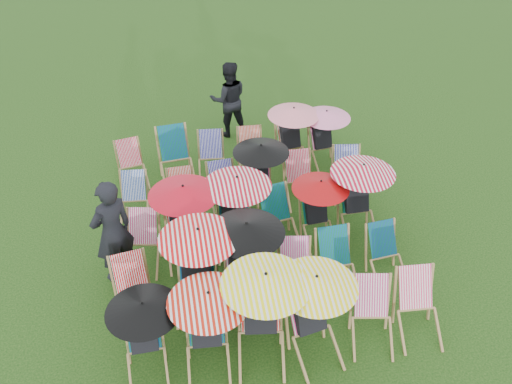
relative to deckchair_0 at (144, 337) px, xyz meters
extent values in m
plane|color=black|center=(1.91, 2.13, -0.63)|extent=(100.00, 100.00, 0.00)
cube|color=#09622B|center=(-0.02, 0.17, -0.05)|extent=(0.45, 0.34, 0.53)
cube|color=black|center=(-0.02, 0.13, -0.05)|extent=(0.38, 0.39, 0.55)
sphere|color=tan|center=(-0.02, 0.22, 0.24)|extent=(0.19, 0.19, 0.19)
cylinder|color=black|center=(0.04, 0.09, 0.19)|extent=(0.03, 0.03, 0.64)
cone|color=black|center=(0.04, 0.09, 0.49)|extent=(1.01, 1.01, 0.16)
cube|color=#0B7629|center=(0.84, 0.10, 0.01)|extent=(0.51, 0.39, 0.58)
cube|color=black|center=(0.84, 0.05, 0.01)|extent=(0.43, 0.45, 0.61)
sphere|color=tan|center=(0.84, 0.15, 0.33)|extent=(0.21, 0.21, 0.21)
cylinder|color=black|center=(0.89, 0.00, 0.28)|extent=(0.03, 0.03, 0.71)
cone|color=red|center=(0.89, 0.00, 0.60)|extent=(1.11, 1.11, 0.17)
cube|color=red|center=(1.62, 0.17, 0.08)|extent=(0.59, 0.47, 0.64)
cube|color=black|center=(1.61, 0.12, 0.08)|extent=(0.51, 0.52, 0.67)
sphere|color=tan|center=(1.63, 0.23, 0.43)|extent=(0.23, 0.23, 0.23)
cylinder|color=black|center=(1.67, 0.06, 0.37)|extent=(0.03, 0.03, 0.78)
cone|color=#FFF50D|center=(1.67, 0.06, 0.73)|extent=(1.23, 1.23, 0.19)
cube|color=#D12970|center=(2.26, 0.06, 0.03)|extent=(0.57, 0.46, 0.60)
cube|color=black|center=(2.27, 0.01, 0.03)|extent=(0.50, 0.51, 0.63)
sphere|color=tan|center=(2.25, 0.11, 0.36)|extent=(0.22, 0.22, 0.22)
cylinder|color=black|center=(2.34, -0.02, 0.31)|extent=(0.03, 0.03, 0.73)
cone|color=yellow|center=(2.34, -0.02, 0.65)|extent=(1.15, 1.15, 0.18)
cube|color=#D12970|center=(3.26, 0.14, 0.00)|extent=(0.54, 0.44, 0.57)
cube|color=#F53165|center=(3.94, 0.16, 0.02)|extent=(0.52, 0.40, 0.59)
cube|color=red|center=(-0.18, 1.27, 0.00)|extent=(0.53, 0.42, 0.57)
cube|color=#0A6C3B|center=(0.84, 1.26, 0.06)|extent=(0.57, 0.46, 0.62)
cube|color=black|center=(0.83, 1.21, 0.06)|extent=(0.50, 0.51, 0.65)
sphere|color=tan|center=(0.85, 1.32, 0.40)|extent=(0.23, 0.23, 0.23)
cylinder|color=black|center=(0.89, 1.15, 0.35)|extent=(0.03, 0.03, 0.77)
cone|color=red|center=(0.89, 1.15, 0.70)|extent=(1.20, 1.20, 0.19)
cube|color=#FB3288|center=(1.57, 1.31, 0.04)|extent=(0.57, 0.47, 0.61)
cube|color=black|center=(1.56, 1.26, 0.04)|extent=(0.50, 0.52, 0.64)
sphere|color=tan|center=(1.58, 1.36, 0.37)|extent=(0.22, 0.22, 0.22)
cylinder|color=black|center=(1.61, 1.20, 0.32)|extent=(0.03, 0.03, 0.74)
cone|color=black|center=(1.61, 1.20, 0.66)|extent=(1.17, 1.17, 0.18)
cube|color=#FE329E|center=(2.37, 1.22, -0.04)|extent=(0.50, 0.40, 0.53)
cube|color=#0A6B28|center=(3.02, 1.24, 0.01)|extent=(0.50, 0.37, 0.58)
cube|color=#085E2F|center=(3.87, 1.31, -0.04)|extent=(0.48, 0.37, 0.53)
cube|color=#D72B6D|center=(0.04, 2.34, -0.02)|extent=(0.52, 0.42, 0.55)
cube|color=red|center=(0.70, 2.41, 0.04)|extent=(0.51, 0.38, 0.60)
cube|color=black|center=(0.70, 2.36, 0.03)|extent=(0.42, 0.44, 0.63)
sphere|color=tan|center=(0.70, 2.46, 0.36)|extent=(0.22, 0.22, 0.22)
cylinder|color=black|center=(0.77, 2.32, 0.31)|extent=(0.03, 0.03, 0.74)
cone|color=red|center=(0.77, 2.32, 0.65)|extent=(1.16, 1.16, 0.18)
cube|color=#0A7141|center=(1.61, 2.48, 0.04)|extent=(0.55, 0.43, 0.60)
cube|color=black|center=(1.60, 2.43, 0.04)|extent=(0.47, 0.48, 0.63)
sphere|color=tan|center=(1.61, 2.54, 0.37)|extent=(0.22, 0.22, 0.22)
cylinder|color=black|center=(1.66, 2.38, 0.32)|extent=(0.03, 0.03, 0.74)
cone|color=#B4091B|center=(1.66, 2.38, 0.66)|extent=(1.16, 1.16, 0.18)
cube|color=#0A6E28|center=(2.32, 2.50, 0.01)|extent=(0.54, 0.44, 0.58)
cube|color=#096826|center=(3.02, 2.37, -0.06)|extent=(0.45, 0.35, 0.51)
cube|color=black|center=(3.02, 2.32, -0.06)|extent=(0.38, 0.40, 0.54)
sphere|color=tan|center=(3.01, 2.41, 0.22)|extent=(0.19, 0.19, 0.19)
cylinder|color=black|center=(3.08, 2.29, 0.17)|extent=(0.03, 0.03, 0.63)
cone|color=#A5090B|center=(3.08, 2.29, 0.46)|extent=(0.99, 0.99, 0.15)
cube|color=#0B7727|center=(3.79, 2.49, 0.02)|extent=(0.49, 0.37, 0.58)
cube|color=black|center=(3.79, 2.44, 0.02)|extent=(0.41, 0.43, 0.61)
sphere|color=tan|center=(3.79, 2.54, 0.34)|extent=(0.21, 0.21, 0.21)
cylinder|color=black|center=(3.85, 2.40, 0.29)|extent=(0.03, 0.03, 0.72)
cone|color=#B70924|center=(3.85, 2.40, 0.61)|extent=(1.13, 1.13, 0.17)
cube|color=#0833A6|center=(-0.09, 3.60, -0.07)|extent=(0.45, 0.35, 0.51)
cube|color=red|center=(0.77, 3.55, -0.07)|extent=(0.43, 0.33, 0.51)
cube|color=#1308AE|center=(1.53, 3.56, -0.04)|extent=(0.47, 0.36, 0.53)
cube|color=#EC2F85|center=(2.23, 3.57, -0.03)|extent=(0.47, 0.36, 0.54)
cube|color=black|center=(2.22, 3.53, -0.03)|extent=(0.40, 0.41, 0.57)
sphere|color=tan|center=(2.23, 3.62, 0.27)|extent=(0.20, 0.20, 0.20)
cylinder|color=black|center=(2.28, 3.49, 0.22)|extent=(0.03, 0.03, 0.66)
cone|color=black|center=(2.28, 3.49, 0.52)|extent=(1.04, 1.04, 0.16)
cube|color=#F2082E|center=(3.02, 3.59, -0.02)|extent=(0.47, 0.35, 0.55)
cube|color=#06108E|center=(4.00, 3.59, -0.02)|extent=(0.51, 0.41, 0.55)
cube|color=red|center=(-0.17, 4.74, -0.07)|extent=(0.47, 0.38, 0.50)
cube|color=#0A6B32|center=(0.72, 4.73, 0.07)|extent=(0.56, 0.44, 0.63)
cube|color=#070794|center=(1.48, 4.71, -0.04)|extent=(0.47, 0.37, 0.53)
cube|color=red|center=(2.29, 4.73, -0.06)|extent=(0.45, 0.34, 0.52)
cube|color=red|center=(3.12, 4.77, -0.02)|extent=(0.50, 0.39, 0.55)
cube|color=black|center=(3.13, 4.72, -0.02)|extent=(0.43, 0.44, 0.58)
sphere|color=tan|center=(3.12, 4.82, 0.28)|extent=(0.20, 0.20, 0.20)
cylinder|color=black|center=(3.19, 4.69, 0.23)|extent=(0.03, 0.03, 0.67)
cone|color=pink|center=(3.19, 4.69, 0.54)|extent=(1.06, 1.06, 0.16)
cube|color=#DB2B7C|center=(3.78, 4.66, -0.06)|extent=(0.47, 0.37, 0.51)
cube|color=black|center=(3.79, 4.61, -0.06)|extent=(0.41, 0.42, 0.54)
sphere|color=tan|center=(3.78, 4.70, 0.22)|extent=(0.19, 0.19, 0.19)
cylinder|color=black|center=(3.85, 4.58, 0.18)|extent=(0.03, 0.03, 0.63)
cone|color=pink|center=(3.85, 4.58, 0.46)|extent=(0.99, 0.99, 0.15)
imported|color=black|center=(-0.39, 1.90, 0.31)|extent=(0.83, 0.75, 1.90)
imported|color=black|center=(2.06, 6.02, 0.23)|extent=(0.84, 0.66, 1.73)
camera|label=1|loc=(0.56, -5.10, 6.18)|focal=40.00mm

